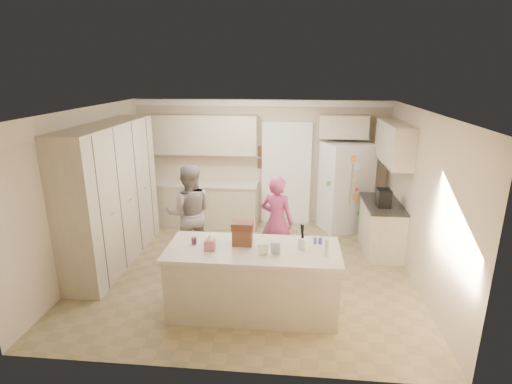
# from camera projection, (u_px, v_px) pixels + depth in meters

# --- Properties ---
(floor) EXTENTS (5.20, 4.60, 0.02)m
(floor) POSITION_uv_depth(u_px,v_px,m) (248.00, 271.00, 6.57)
(floor) COLOR #8D7A50
(floor) RESTS_ON ground
(ceiling) EXTENTS (5.20, 4.60, 0.02)m
(ceiling) POSITION_uv_depth(u_px,v_px,m) (247.00, 110.00, 5.80)
(ceiling) COLOR white
(ceiling) RESTS_ON wall_back
(wall_back) EXTENTS (5.20, 0.02, 2.60)m
(wall_back) POSITION_uv_depth(u_px,v_px,m) (260.00, 162.00, 8.39)
(wall_back) COLOR beige
(wall_back) RESTS_ON ground
(wall_front) EXTENTS (5.20, 0.02, 2.60)m
(wall_front) POSITION_uv_depth(u_px,v_px,m) (221.00, 264.00, 3.99)
(wall_front) COLOR beige
(wall_front) RESTS_ON ground
(wall_left) EXTENTS (0.02, 4.60, 2.60)m
(wall_left) POSITION_uv_depth(u_px,v_px,m) (87.00, 191.00, 6.43)
(wall_left) COLOR beige
(wall_left) RESTS_ON ground
(wall_right) EXTENTS (0.02, 4.60, 2.60)m
(wall_right) POSITION_uv_depth(u_px,v_px,m) (421.00, 200.00, 5.95)
(wall_right) COLOR beige
(wall_right) RESTS_ON ground
(crown_back) EXTENTS (5.20, 0.08, 0.12)m
(crown_back) POSITION_uv_depth(u_px,v_px,m) (260.00, 103.00, 7.98)
(crown_back) COLOR white
(crown_back) RESTS_ON wall_back
(pantry_bank) EXTENTS (0.60, 2.60, 2.35)m
(pantry_bank) POSITION_uv_depth(u_px,v_px,m) (112.00, 195.00, 6.62)
(pantry_bank) COLOR beige
(pantry_bank) RESTS_ON floor
(back_base_cab) EXTENTS (2.20, 0.60, 0.88)m
(back_base_cab) POSITION_uv_depth(u_px,v_px,m) (205.00, 204.00, 8.45)
(back_base_cab) COLOR beige
(back_base_cab) RESTS_ON floor
(back_countertop) EXTENTS (2.24, 0.63, 0.04)m
(back_countertop) POSITION_uv_depth(u_px,v_px,m) (204.00, 183.00, 8.30)
(back_countertop) COLOR #BFB19C
(back_countertop) RESTS_ON back_base_cab
(back_upper_cab) EXTENTS (2.20, 0.35, 0.80)m
(back_upper_cab) POSITION_uv_depth(u_px,v_px,m) (203.00, 135.00, 8.14)
(back_upper_cab) COLOR beige
(back_upper_cab) RESTS_ON wall_back
(doorway_opening) EXTENTS (0.90, 0.06, 2.10)m
(doorway_opening) POSITION_uv_depth(u_px,v_px,m) (286.00, 175.00, 8.38)
(doorway_opening) COLOR black
(doorway_opening) RESTS_ON floor
(doorway_casing) EXTENTS (1.02, 0.03, 2.22)m
(doorway_casing) POSITION_uv_depth(u_px,v_px,m) (286.00, 175.00, 8.35)
(doorway_casing) COLOR white
(doorway_casing) RESTS_ON floor
(wall_frame_upper) EXTENTS (0.15, 0.02, 0.20)m
(wall_frame_upper) POSITION_uv_depth(u_px,v_px,m) (261.00, 151.00, 8.27)
(wall_frame_upper) COLOR brown
(wall_frame_upper) RESTS_ON wall_back
(wall_frame_lower) EXTENTS (0.15, 0.02, 0.20)m
(wall_frame_lower) POSITION_uv_depth(u_px,v_px,m) (261.00, 164.00, 8.35)
(wall_frame_lower) COLOR brown
(wall_frame_lower) RESTS_ON wall_back
(refrigerator) EXTENTS (1.10, 0.99, 1.80)m
(refrigerator) POSITION_uv_depth(u_px,v_px,m) (345.00, 187.00, 8.06)
(refrigerator) COLOR white
(refrigerator) RESTS_ON floor
(fridge_seam) EXTENTS (0.02, 0.02, 1.78)m
(fridge_seam) POSITION_uv_depth(u_px,v_px,m) (348.00, 192.00, 7.72)
(fridge_seam) COLOR gray
(fridge_seam) RESTS_ON refrigerator
(fridge_dispenser) EXTENTS (0.22, 0.03, 0.35)m
(fridge_dispenser) POSITION_uv_depth(u_px,v_px,m) (337.00, 179.00, 7.66)
(fridge_dispenser) COLOR black
(fridge_dispenser) RESTS_ON refrigerator
(fridge_handle_l) EXTENTS (0.02, 0.02, 0.85)m
(fridge_handle_l) POSITION_uv_depth(u_px,v_px,m) (346.00, 185.00, 7.67)
(fridge_handle_l) COLOR silver
(fridge_handle_l) RESTS_ON refrigerator
(fridge_handle_r) EXTENTS (0.02, 0.02, 0.85)m
(fridge_handle_r) POSITION_uv_depth(u_px,v_px,m) (351.00, 185.00, 7.66)
(fridge_handle_r) COLOR silver
(fridge_handle_r) RESTS_ON refrigerator
(over_fridge_cab) EXTENTS (0.95, 0.35, 0.45)m
(over_fridge_cab) POSITION_uv_depth(u_px,v_px,m) (343.00, 127.00, 7.82)
(over_fridge_cab) COLOR beige
(over_fridge_cab) RESTS_ON wall_back
(right_base_cab) EXTENTS (0.60, 1.20, 0.88)m
(right_base_cab) POSITION_uv_depth(u_px,v_px,m) (381.00, 228.00, 7.18)
(right_base_cab) COLOR beige
(right_base_cab) RESTS_ON floor
(right_countertop) EXTENTS (0.63, 1.24, 0.04)m
(right_countertop) POSITION_uv_depth(u_px,v_px,m) (383.00, 204.00, 7.04)
(right_countertop) COLOR #2D2B28
(right_countertop) RESTS_ON right_base_cab
(right_upper_cab) EXTENTS (0.35, 1.50, 0.70)m
(right_upper_cab) POSITION_uv_depth(u_px,v_px,m) (394.00, 143.00, 6.92)
(right_upper_cab) COLOR beige
(right_upper_cab) RESTS_ON wall_right
(coffee_maker) EXTENTS (0.22, 0.28, 0.30)m
(coffee_maker) POSITION_uv_depth(u_px,v_px,m) (384.00, 198.00, 6.81)
(coffee_maker) COLOR black
(coffee_maker) RESTS_ON right_countertop
(island_base) EXTENTS (2.20, 0.90, 0.88)m
(island_base) POSITION_uv_depth(u_px,v_px,m) (253.00, 281.00, 5.37)
(island_base) COLOR beige
(island_base) RESTS_ON floor
(island_top) EXTENTS (2.28, 0.96, 0.05)m
(island_top) POSITION_uv_depth(u_px,v_px,m) (253.00, 250.00, 5.24)
(island_top) COLOR #BFB19C
(island_top) RESTS_ON island_base
(utensil_crock) EXTENTS (0.13, 0.13, 0.15)m
(utensil_crock) POSITION_uv_depth(u_px,v_px,m) (303.00, 243.00, 5.20)
(utensil_crock) COLOR white
(utensil_crock) RESTS_ON island_top
(tissue_box) EXTENTS (0.13, 0.13, 0.14)m
(tissue_box) POSITION_uv_depth(u_px,v_px,m) (210.00, 245.00, 5.17)
(tissue_box) COLOR #C66479
(tissue_box) RESTS_ON island_top
(tissue_plume) EXTENTS (0.08, 0.08, 0.08)m
(tissue_plume) POSITION_uv_depth(u_px,v_px,m) (210.00, 237.00, 5.13)
(tissue_plume) COLOR white
(tissue_plume) RESTS_ON tissue_box
(dollhouse_body) EXTENTS (0.26, 0.18, 0.22)m
(dollhouse_body) POSITION_uv_depth(u_px,v_px,m) (243.00, 237.00, 5.31)
(dollhouse_body) COLOR brown
(dollhouse_body) RESTS_ON island_top
(dollhouse_roof) EXTENTS (0.28, 0.20, 0.10)m
(dollhouse_roof) POSITION_uv_depth(u_px,v_px,m) (242.00, 226.00, 5.26)
(dollhouse_roof) COLOR #592D1E
(dollhouse_roof) RESTS_ON dollhouse_body
(jam_jar) EXTENTS (0.07, 0.07, 0.09)m
(jam_jar) POSITION_uv_depth(u_px,v_px,m) (194.00, 241.00, 5.34)
(jam_jar) COLOR #59263F
(jam_jar) RESTS_ON island_top
(greeting_card_a) EXTENTS (0.12, 0.06, 0.16)m
(greeting_card_a) POSITION_uv_depth(u_px,v_px,m) (263.00, 249.00, 5.00)
(greeting_card_a) COLOR white
(greeting_card_a) RESTS_ON island_top
(greeting_card_b) EXTENTS (0.12, 0.05, 0.16)m
(greeting_card_b) POSITION_uv_depth(u_px,v_px,m) (275.00, 248.00, 5.04)
(greeting_card_b) COLOR silver
(greeting_card_b) RESTS_ON island_top
(water_bottle) EXTENTS (0.07, 0.07, 0.24)m
(water_bottle) POSITION_uv_depth(u_px,v_px,m) (327.00, 247.00, 4.97)
(water_bottle) COLOR silver
(water_bottle) RESTS_ON island_top
(shaker_salt) EXTENTS (0.05, 0.05, 0.09)m
(shaker_salt) POSITION_uv_depth(u_px,v_px,m) (315.00, 241.00, 5.35)
(shaker_salt) COLOR #4B57B3
(shaker_salt) RESTS_ON island_top
(shaker_pepper) EXTENTS (0.05, 0.05, 0.09)m
(shaker_pepper) POSITION_uv_depth(u_px,v_px,m) (321.00, 241.00, 5.35)
(shaker_pepper) COLOR #4B57B3
(shaker_pepper) RESTS_ON island_top
(teen_boy) EXTENTS (0.92, 0.78, 1.69)m
(teen_boy) POSITION_uv_depth(u_px,v_px,m) (190.00, 213.00, 6.74)
(teen_boy) COLOR #999491
(teen_boy) RESTS_ON floor
(teen_girl) EXTENTS (0.66, 0.54, 1.55)m
(teen_girl) POSITION_uv_depth(u_px,v_px,m) (277.00, 221.00, 6.57)
(teen_girl) COLOR #C14798
(teen_girl) RESTS_ON floor
(fridge_magnets) EXTENTS (0.76, 0.02, 1.44)m
(fridge_magnets) POSITION_uv_depth(u_px,v_px,m) (348.00, 192.00, 7.72)
(fridge_magnets) COLOR tan
(fridge_magnets) RESTS_ON refrigerator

